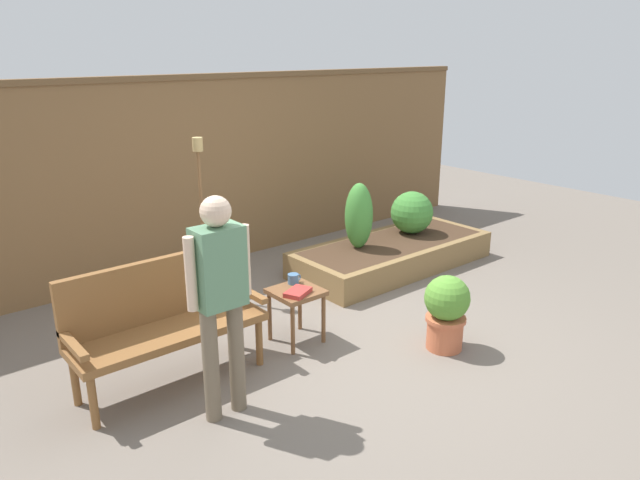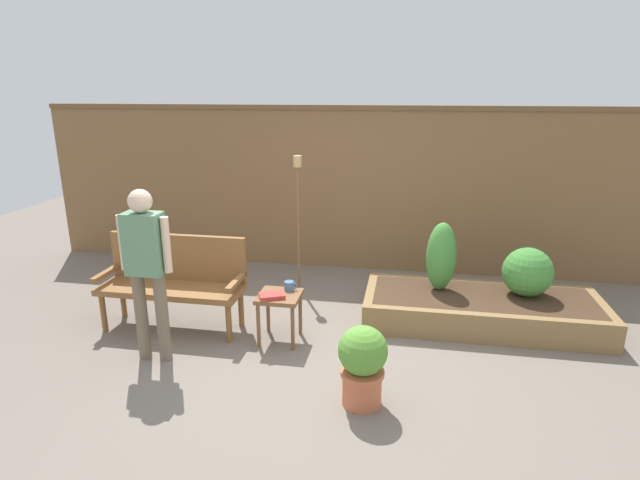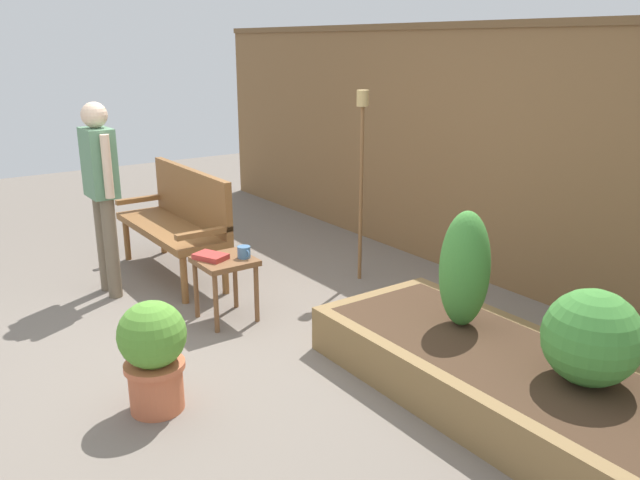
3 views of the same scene
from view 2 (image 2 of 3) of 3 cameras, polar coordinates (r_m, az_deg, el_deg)
name	(u,v)px [view 2 (image 2 of 3)]	position (r m, az deg, el deg)	size (l,w,h in m)	color
ground_plane	(310,362)	(4.68, -1.13, -13.52)	(14.00, 14.00, 0.00)	#70665B
fence_back	(348,188)	(6.74, 3.17, 5.82)	(8.40, 0.14, 2.16)	brown
garden_bench	(174,275)	(5.34, -16.07, -3.82)	(1.44, 0.48, 0.94)	brown
side_table	(279,302)	(4.88, -4.59, -7.03)	(0.40, 0.40, 0.48)	brown
cup_on_table	(289,286)	(4.93, -3.47, -5.17)	(0.13, 0.10, 0.09)	teal
book_on_table	(272,296)	(4.78, -5.44, -6.26)	(0.23, 0.16, 0.04)	#B2332D
potted_boxwood	(363,363)	(3.97, 4.81, -13.61)	(0.38, 0.38, 0.65)	#C66642
raised_planter_bed	(481,309)	(5.58, 17.71, -7.45)	(2.40, 1.00, 0.30)	olive
shrub_near_bench	(441,257)	(5.45, 13.48, -1.84)	(0.31, 0.31, 0.74)	brown
shrub_far_corner	(528,272)	(5.61, 22.33, -3.36)	(0.51, 0.51, 0.51)	brown
tiki_torch	(298,199)	(5.95, -2.49, 4.66)	(0.10, 0.10, 1.62)	brown
person_by_bench	(146,261)	(4.60, -18.98, -2.26)	(0.47, 0.20, 1.56)	#70604C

